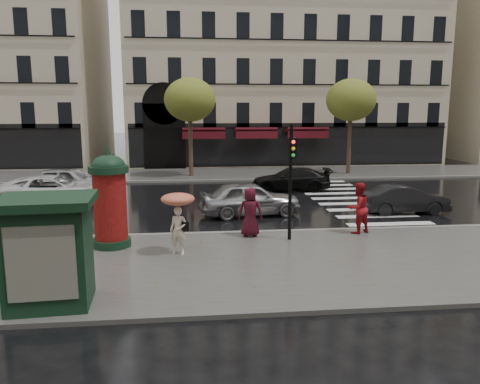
{
  "coord_description": "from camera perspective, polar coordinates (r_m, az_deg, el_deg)",
  "views": [
    {
      "loc": [
        -2.02,
        -13.66,
        4.6
      ],
      "look_at": [
        -0.41,
        1.5,
        1.88
      ],
      "focal_mm": 35.0,
      "sensor_mm": 36.0,
      "label": 1
    }
  ],
  "objects": [
    {
      "name": "near_kerb",
      "position": [
        17.38,
        0.83,
        -5.0
      ],
      "size": [
        90.0,
        0.25,
        0.14
      ],
      "primitive_type": "cube",
      "color": "slate",
      "rests_on": "ground"
    },
    {
      "name": "car_black",
      "position": [
        26.77,
        6.22,
        1.56
      ],
      "size": [
        4.64,
        2.29,
        1.3
      ],
      "primitive_type": "imported",
      "rotation": [
        0.0,
        0.0,
        -1.68
      ],
      "color": "black",
      "rests_on": "ground"
    },
    {
      "name": "morris_column",
      "position": [
        15.77,
        -15.58,
        -0.65
      ],
      "size": [
        1.27,
        1.27,
        3.42
      ],
      "color": "black",
      "rests_on": "near_sidewalk"
    },
    {
      "name": "newsstand",
      "position": [
        11.59,
        -22.31,
        -6.55
      ],
      "size": [
        2.22,
        1.92,
        2.54
      ],
      "color": "black",
      "rests_on": "near_sidewalk"
    },
    {
      "name": "car_silver",
      "position": [
        20.35,
        1.2,
        -0.8
      ],
      "size": [
        4.59,
        2.34,
        1.5
      ],
      "primitive_type": "imported",
      "rotation": [
        0.0,
        0.0,
        1.7
      ],
      "color": "#A1A1A6",
      "rests_on": "ground"
    },
    {
      "name": "bldg_far_corner",
      "position": [
        44.89,
        4.55,
        18.67
      ],
      "size": [
        26.0,
        14.0,
        22.9
      ],
      "color": "#B7A88C",
      "rests_on": "ground"
    },
    {
      "name": "tree_far_left",
      "position": [
        31.66,
        -6.13,
        11.08
      ],
      "size": [
        3.4,
        3.4,
        6.64
      ],
      "color": "#38281C",
      "rests_on": "ground"
    },
    {
      "name": "tree_far_right",
      "position": [
        33.52,
        13.38,
        10.81
      ],
      "size": [
        3.4,
        3.4,
        6.64
      ],
      "color": "#38281C",
      "rests_on": "ground"
    },
    {
      "name": "far_sidewalk",
      "position": [
        33.03,
        -2.49,
        2.2
      ],
      "size": [
        90.0,
        6.0,
        0.12
      ],
      "primitive_type": "cube",
      "color": "#474744",
      "rests_on": "ground"
    },
    {
      "name": "car_darkgrey",
      "position": [
        22.08,
        19.43,
        -0.83
      ],
      "size": [
        3.83,
        1.34,
        1.26
      ],
      "primitive_type": "imported",
      "rotation": [
        0.0,
        0.0,
        1.57
      ],
      "color": "black",
      "rests_on": "ground"
    },
    {
      "name": "car_far_silver",
      "position": [
        26.75,
        -21.72,
        1.18
      ],
      "size": [
        4.68,
        2.09,
        1.56
      ],
      "primitive_type": "imported",
      "rotation": [
        0.0,
        0.0,
        -1.62
      ],
      "color": "#ADAEB2",
      "rests_on": "ground"
    },
    {
      "name": "car_white",
      "position": [
        24.33,
        -21.91,
        0.21
      ],
      "size": [
        5.42,
        2.89,
        1.45
      ],
      "primitive_type": "imported",
      "rotation": [
        0.0,
        0.0,
        1.67
      ],
      "color": "silver",
      "rests_on": "ground"
    },
    {
      "name": "traffic_light",
      "position": [
        15.88,
        6.25,
        2.58
      ],
      "size": [
        0.26,
        0.37,
        3.98
      ],
      "color": "black",
      "rests_on": "near_sidewalk"
    },
    {
      "name": "zebra_crossing",
      "position": [
        25.02,
        12.75,
        -0.72
      ],
      "size": [
        3.6,
        11.75,
        0.01
      ],
      "primitive_type": "cube",
      "color": "silver",
      "rests_on": "ground"
    },
    {
      "name": "near_sidewalk",
      "position": [
        14.06,
        2.55,
        -8.73
      ],
      "size": [
        90.0,
        7.0,
        0.12
      ],
      "primitive_type": "cube",
      "color": "#474744",
      "rests_on": "ground"
    },
    {
      "name": "far_kerb",
      "position": [
        30.07,
        -2.13,
        1.43
      ],
      "size": [
        90.0,
        0.25,
        0.14
      ],
      "primitive_type": "cube",
      "color": "slate",
      "rests_on": "ground"
    },
    {
      "name": "ground",
      "position": [
        14.55,
        2.25,
        -8.32
      ],
      "size": [
        160.0,
        160.0,
        0.0
      ],
      "primitive_type": "plane",
      "color": "black",
      "rests_on": "ground"
    },
    {
      "name": "woman_red",
      "position": [
        17.51,
        14.19,
        -1.89
      ],
      "size": [
        1.11,
        1.0,
        1.87
      ],
      "primitive_type": "imported",
      "rotation": [
        0.0,
        0.0,
        3.54
      ],
      "color": "#A5141B",
      "rests_on": "near_sidewalk"
    },
    {
      "name": "man_burgundy",
      "position": [
        16.58,
        1.27,
        -2.42
      ],
      "size": [
        0.94,
        0.69,
        1.76
      ],
      "primitive_type": "imported",
      "rotation": [
        0.0,
        0.0,
        2.98
      ],
      "color": "#440D1B",
      "rests_on": "near_sidewalk"
    },
    {
      "name": "woman_umbrella",
      "position": [
        14.55,
        -7.56,
        -2.52
      ],
      "size": [
        1.04,
        1.04,
        2.0
      ],
      "color": "#F8E9CC",
      "rests_on": "near_sidewalk"
    }
  ]
}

